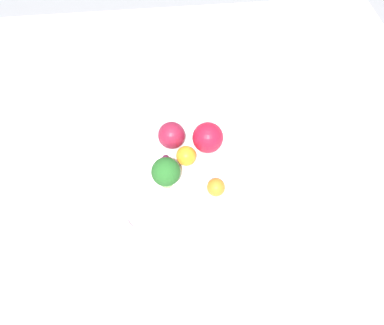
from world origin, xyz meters
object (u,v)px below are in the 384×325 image
at_px(spoon, 116,233).
at_px(orange_front, 216,187).
at_px(apple_red, 208,138).
at_px(apple_green, 172,135).
at_px(grape_cluster, 166,161).
at_px(broccoli, 166,172).
at_px(orange_back, 186,156).
at_px(bowl, 192,169).

bearing_deg(spoon, orange_front, 105.79).
xyz_separation_m(apple_red, apple_green, (-0.02, -0.07, -0.00)).
height_order(grape_cluster, spoon, grape_cluster).
relative_size(apple_red, spoon, 1.06).
height_order(broccoli, orange_front, broccoli).
height_order(broccoli, orange_back, broccoli).
bearing_deg(bowl, orange_front, 29.87).
height_order(broccoli, grape_cluster, broccoli).
distance_m(orange_back, spoon, 0.20).
distance_m(broccoli, apple_red, 0.12).
bearing_deg(broccoli, grape_cluster, 177.66).
relative_size(apple_green, orange_front, 1.60).
height_order(orange_front, spoon, orange_front).
bearing_deg(spoon, broccoli, 129.47).
relative_size(bowl, apple_red, 3.51).
height_order(apple_red, grape_cluster, apple_red).
xyz_separation_m(broccoli, grape_cluster, (-0.05, 0.00, -0.03)).
bearing_deg(orange_front, orange_back, -147.55).
bearing_deg(orange_front, broccoli, -107.70).
relative_size(apple_green, grape_cluster, 2.02).
relative_size(broccoli, grape_cluster, 2.46).
relative_size(apple_green, spoon, 0.94).
bearing_deg(apple_green, apple_red, 76.86).
distance_m(bowl, orange_back, 0.04).
relative_size(bowl, orange_back, 5.49).
xyz_separation_m(orange_back, spoon, (0.13, -0.14, -0.04)).
distance_m(broccoli, grape_cluster, 0.06).
distance_m(orange_front, orange_back, 0.09).
relative_size(orange_front, spoon, 0.58).
distance_m(orange_front, spoon, 0.20).
distance_m(apple_green, orange_back, 0.06).
bearing_deg(orange_back, broccoli, -41.51).
relative_size(apple_red, orange_back, 1.56).
xyz_separation_m(apple_green, spoon, (0.18, -0.12, -0.05)).
distance_m(broccoli, orange_front, 0.10).
bearing_deg(apple_red, apple_green, -103.14).
height_order(apple_red, apple_green, apple_red).
bearing_deg(orange_back, apple_red, 124.51).
distance_m(apple_red, apple_green, 0.07).
bearing_deg(orange_back, spoon, -47.59).
relative_size(orange_back, grape_cluster, 1.46).
height_order(bowl, grape_cluster, grape_cluster).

